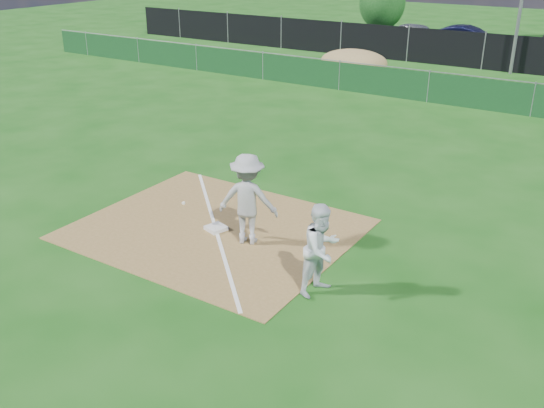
{
  "coord_description": "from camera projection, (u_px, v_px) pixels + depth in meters",
  "views": [
    {
      "loc": [
        7.83,
        -8.75,
        6.1
      ],
      "look_at": [
        1.54,
        1.0,
        1.0
      ],
      "focal_mm": 40.0,
      "sensor_mm": 36.0,
      "label": 1
    }
  ],
  "objects": [
    {
      "name": "ground",
      "position": [
        376.0,
        132.0,
        20.76
      ],
      "size": [
        90.0,
        90.0,
        0.0
      ],
      "primitive_type": "plane",
      "color": "#134A0F",
      "rests_on": "ground"
    },
    {
      "name": "dirt_mound",
      "position": [
        354.0,
        62.0,
        29.55
      ],
      "size": [
        3.38,
        2.6,
        1.17
      ],
      "primitive_type": "ellipsoid",
      "color": "olive",
      "rests_on": "ground"
    },
    {
      "name": "runner",
      "position": [
        322.0,
        249.0,
        11.06
      ],
      "size": [
        0.85,
        0.99,
        1.78
      ],
      "primitive_type": "imported",
      "rotation": [
        0.0,
        0.0,
        1.34
      ],
      "color": "silver",
      "rests_on": "ground"
    },
    {
      "name": "foul_line",
      "position": [
        215.0,
        228.0,
        13.83
      ],
      "size": [
        5.01,
        5.01,
        0.01
      ],
      "primitive_type": "cube",
      "rotation": [
        0.0,
        0.0,
        0.79
      ],
      "color": "white",
      "rests_on": "infield_dirt"
    },
    {
      "name": "car_left",
      "position": [
        417.0,
        35.0,
        37.01
      ],
      "size": [
        4.3,
        2.41,
        1.38
      ],
      "primitive_type": "imported",
      "rotation": [
        0.0,
        0.0,
        1.37
      ],
      "color": "#B5B8BE",
      "rests_on": "parking_lot"
    },
    {
      "name": "parking_lot",
      "position": [
        505.0,
        55.0,
        34.61
      ],
      "size": [
        46.0,
        9.0,
        0.01
      ],
      "primitive_type": "cube",
      "color": "black",
      "rests_on": "ground"
    },
    {
      "name": "first_base",
      "position": [
        216.0,
        228.0,
        13.76
      ],
      "size": [
        0.51,
        0.51,
        0.09
      ],
      "primitive_type": "cube",
      "rotation": [
        0.0,
        0.0,
        -0.31
      ],
      "color": "silver",
      "rests_on": "infield_dirt"
    },
    {
      "name": "infield_dirt",
      "position": [
        216.0,
        229.0,
        13.84
      ],
      "size": [
        6.0,
        5.0,
        0.02
      ],
      "primitive_type": "cube",
      "color": "olive",
      "rests_on": "ground"
    },
    {
      "name": "green_fence",
      "position": [
        428.0,
        87.0,
        24.37
      ],
      "size": [
        44.0,
        0.05,
        1.2
      ],
      "primitive_type": "cube",
      "color": "#0F3A19",
      "rests_on": "ground"
    },
    {
      "name": "tree_left",
      "position": [
        382.0,
        3.0,
        42.54
      ],
      "size": [
        3.23,
        3.23,
        3.83
      ],
      "color": "#382316",
      "rests_on": "ground"
    },
    {
      "name": "play_at_first",
      "position": [
        248.0,
        199.0,
        12.85
      ],
      "size": [
        2.36,
        1.14,
        2.01
      ],
      "color": "#B1B1B3",
      "rests_on": "infield_dirt"
    },
    {
      "name": "car_mid",
      "position": [
        468.0,
        40.0,
        34.73
      ],
      "size": [
        4.61,
        1.73,
        1.5
      ],
      "primitive_type": "imported",
      "rotation": [
        0.0,
        0.0,
        1.6
      ],
      "color": "black",
      "rests_on": "parking_lot"
    },
    {
      "name": "black_fence",
      "position": [
        483.0,
        51.0,
        30.4
      ],
      "size": [
        46.0,
        0.04,
        1.8
      ],
      "primitive_type": "cube",
      "color": "black",
      "rests_on": "ground"
    }
  ]
}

